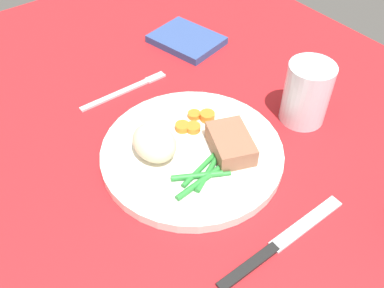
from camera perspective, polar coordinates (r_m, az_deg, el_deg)
The scene contains 10 objects.
dining_table at distance 64.27cm, azimuth 2.18°, elevation -0.60°, with size 120.00×90.00×2.00cm.
dinner_plate at distance 61.15cm, azimuth 0.00°, elevation -1.18°, with size 26.65×26.65×1.60cm, color white.
meat_portion at distance 59.56cm, azimuth 5.32°, elevation 0.07°, with size 7.84×5.32×2.87cm, color #936047.
mashed_potatoes at distance 58.47cm, azimuth -5.17°, elevation 0.20°, with size 7.17×5.69×4.59cm, color beige.
carrot_slices at distance 64.04cm, azimuth 0.51°, elevation 3.13°, with size 4.42×6.68×1.27cm.
green_beans at distance 56.76cm, azimuth 1.37°, elevation -4.24°, with size 4.84×9.96×0.85cm.
fork at distance 73.72cm, azimuth -9.31°, elevation 7.15°, with size 1.44×16.60×0.40cm.
knife at distance 53.78cm, azimuth 11.93°, elevation -13.14°, with size 1.70×20.50×0.64cm.
water_glass at distance 67.46cm, azimuth 15.29°, elevation 6.22°, with size 7.15×7.15×10.03cm.
napkin at distance 85.34cm, azimuth -0.75°, elevation 14.07°, with size 13.07×10.08×1.46cm, color #334C8C.
Camera 1 is at (33.94, -28.80, 47.37)cm, focal length 39.01 mm.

